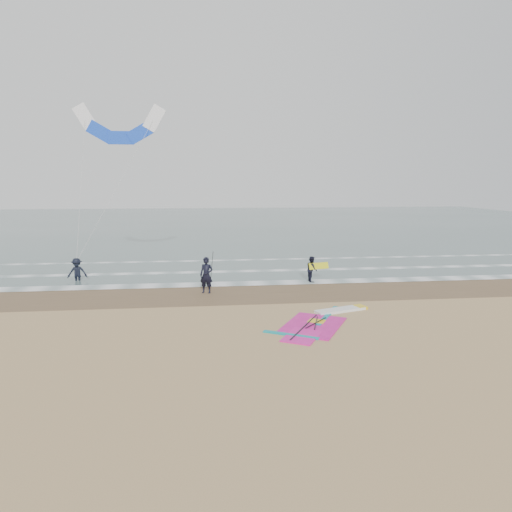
{
  "coord_description": "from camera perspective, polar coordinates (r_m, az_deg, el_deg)",
  "views": [
    {
      "loc": [
        -3.03,
        -18.26,
        6.02
      ],
      "look_at": [
        -0.34,
        5.0,
        2.2
      ],
      "focal_mm": 32.0,
      "sensor_mm": 36.0,
      "label": 1
    }
  ],
  "objects": [
    {
      "name": "person_standing",
      "position": [
        24.98,
        -6.22,
        -2.4
      ],
      "size": [
        0.84,
        0.68,
        1.99
      ],
      "primitive_type": "imported",
      "rotation": [
        0.0,
        0.0,
        -0.32
      ],
      "color": "black",
      "rests_on": "ground"
    },
    {
      "name": "surf_kite",
      "position": [
        32.23,
        -16.61,
        15.08
      ],
      "size": [
        5.98,
        3.29,
        9.9
      ],
      "color": "white",
      "rests_on": "ground"
    },
    {
      "name": "windsurf_rig",
      "position": [
        20.23,
        8.22,
        -8.04
      ],
      "size": [
        5.43,
        5.14,
        0.13
      ],
      "color": "white",
      "rests_on": "ground"
    },
    {
      "name": "foam_waterline",
      "position": [
        29.48,
        -0.55,
        -2.46
      ],
      "size": [
        120.0,
        9.15,
        0.02
      ],
      "color": "white",
      "rests_on": "ground"
    },
    {
      "name": "held_pole",
      "position": [
        24.9,
        -5.55,
        -1.34
      ],
      "size": [
        0.17,
        0.86,
        1.82
      ],
      "color": "black",
      "rests_on": "ground"
    },
    {
      "name": "ground",
      "position": [
        19.47,
        2.73,
        -8.76
      ],
      "size": [
        120.0,
        120.0,
        0.0
      ],
      "primitive_type": "plane",
      "color": "tan",
      "rests_on": "ground"
    },
    {
      "name": "person_wading",
      "position": [
        29.89,
        -21.49,
        -1.27
      ],
      "size": [
        1.2,
        0.75,
        1.78
      ],
      "primitive_type": "imported",
      "rotation": [
        0.0,
        0.0,
        0.08
      ],
      "color": "black",
      "rests_on": "ground"
    },
    {
      "name": "wet_sand_band",
      "position": [
        25.18,
        0.52,
        -4.56
      ],
      "size": [
        120.0,
        5.0,
        0.01
      ],
      "primitive_type": "cube",
      "color": "brown",
      "rests_on": "ground"
    },
    {
      "name": "carried_kiteboard",
      "position": [
        27.83,
        7.85,
        -1.23
      ],
      "size": [
        1.3,
        0.51,
        0.39
      ],
      "color": "yellow",
      "rests_on": "ground"
    },
    {
      "name": "sea_water",
      "position": [
        66.61,
        -3.97,
        4.06
      ],
      "size": [
        120.0,
        80.0,
        0.02
      ],
      "primitive_type": "cube",
      "color": "#47605E",
      "rests_on": "ground"
    },
    {
      "name": "person_walking",
      "position": [
        27.87,
        6.99,
        -1.64
      ],
      "size": [
        0.6,
        0.76,
        1.57
      ],
      "primitive_type": "imported",
      "rotation": [
        0.0,
        0.0,
        1.57
      ],
      "color": "black",
      "rests_on": "ground"
    }
  ]
}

